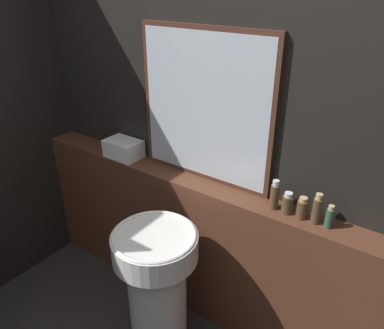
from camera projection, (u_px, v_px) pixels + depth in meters
name	position (u px, v px, depth m)	size (l,w,h in m)	color
wall_back	(228.00, 132.00, 2.06)	(8.00, 0.06, 2.50)	black
vanity_counter	(212.00, 254.00, 2.32)	(2.70, 0.18, 0.95)	#512D1E
pedestal_sink	(157.00, 288.00, 2.06)	(0.45, 0.45, 0.85)	silver
mirror	(205.00, 108.00, 2.03)	(0.83, 0.03, 0.85)	#47281E
towel_stack	(124.00, 149.00, 2.44)	(0.24, 0.16, 0.11)	white
shampoo_bottle	(275.00, 196.00, 1.89)	(0.05, 0.05, 0.16)	#4C3823
conditioner_bottle	(287.00, 204.00, 1.86)	(0.06, 0.06, 0.12)	#4C3823
lotion_bottle	(302.00, 209.00, 1.82)	(0.05, 0.05, 0.12)	#4C3823
body_wash_bottle	(317.00, 210.00, 1.78)	(0.05, 0.05, 0.16)	#4C3823
hand_soap_bottle	(330.00, 217.00, 1.75)	(0.04, 0.04, 0.12)	#2D4C3D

